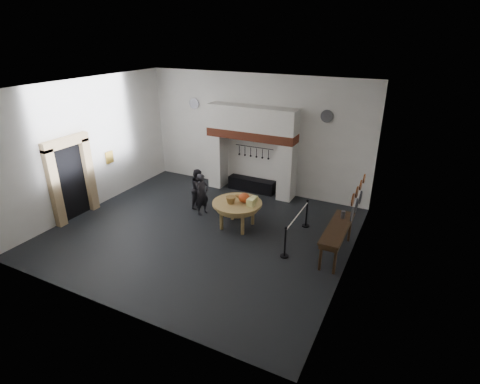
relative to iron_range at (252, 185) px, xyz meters
The scene contains 39 objects.
floor 3.73m from the iron_range, 90.00° to the right, with size 9.00×8.00×0.02m, color black.
ceiling 5.65m from the iron_range, 90.00° to the right, with size 9.00×8.00×0.02m, color silver.
wall_back 2.02m from the iron_range, 90.00° to the left, with size 9.00×0.02×4.50m, color white.
wall_front 7.97m from the iron_range, 90.00° to the right, with size 9.00×0.02×4.50m, color white.
wall_left 6.17m from the iron_range, 140.42° to the right, with size 0.02×8.00×4.50m, color white.
wall_right 6.17m from the iron_range, 39.58° to the right, with size 0.02×8.00×4.50m, color white.
chimney_pier_left 1.69m from the iron_range, behind, with size 0.55×0.70×2.15m, color silver.
chimney_pier_right 1.69m from the iron_range, ahead, with size 0.55×0.70×2.15m, color silver.
hearth_brick_band 2.06m from the iron_range, 90.00° to the right, with size 3.50×0.72×0.32m, color #9E442B.
chimney_hood 2.67m from the iron_range, 90.00° to the right, with size 3.50×0.70×0.90m, color silver.
iron_range is the anchor object (origin of this frame).
utensil_rail 1.51m from the iron_range, 90.00° to the left, with size 0.02×0.02×1.60m, color black.
door_recess 6.58m from the iron_range, 133.44° to the right, with size 0.04×1.10×2.50m, color black.
door_jamb_near 7.05m from the iron_range, 128.94° to the right, with size 0.22×0.30×2.60m, color tan.
door_jamb_far 6.04m from the iron_range, 137.45° to the right, with size 0.22×0.30×2.60m, color tan.
door_lintel 6.87m from the iron_range, 132.86° to the right, with size 0.22×1.70×0.30m, color tan.
wall_plaque 5.49m from the iron_range, 146.73° to the right, with size 0.05×0.34×0.44m, color gold.
work_table 3.10m from the iron_range, 73.90° to the right, with size 1.60×1.60×0.07m, color tan.
pumpkin 3.11m from the iron_range, 69.71° to the right, with size 0.36×0.36×0.31m, color #C74D1C.
cheese_block_big 3.35m from the iron_range, 65.69° to the right, with size 0.22×0.22×0.24m, color #FAF995.
cheese_block_small 3.07m from the iron_range, 63.66° to the right, with size 0.18×0.18×0.20m, color #F0E78F.
wicker_basket 3.24m from the iron_range, 77.27° to the right, with size 0.32×0.32×0.22m, color olive.
bread_loaf 2.77m from the iron_range, 73.88° to the right, with size 0.31×0.18×0.13m, color #A16A39.
visitor_near 2.75m from the iron_range, 104.06° to the right, with size 0.54×0.35×1.48m, color black.
visitor_far 2.51m from the iron_range, 115.43° to the right, with size 0.70×0.55×1.45m, color black.
side_table 5.21m from the iron_range, 37.57° to the right, with size 0.55×2.20×0.06m, color #392815.
pewter_jug 4.89m from the iron_range, 31.92° to the right, with size 0.12×0.12×0.22m, color #4E4E53.
copper_pan_a 5.93m from the iron_range, 38.28° to the right, with size 0.34×0.34×0.03m, color #C6662D.
copper_pan_b 5.62m from the iron_range, 33.66° to the right, with size 0.32×0.32×0.03m, color #C6662D.
copper_pan_c 5.35m from the iron_range, 28.48° to the right, with size 0.30×0.30×0.03m, color #C6662D.
copper_pan_d 5.13m from the iron_range, 22.75° to the right, with size 0.28×0.28×0.03m, color #C6662D.
pewter_plate_left 5.69m from the iron_range, 36.66° to the right, with size 0.40×0.40×0.03m, color #4C4C51.
pewter_plate_mid 5.36m from the iron_range, 31.38° to the right, with size 0.40×0.40×0.03m, color #4C4C51.
pewter_plate_right 5.08m from the iron_range, 25.42° to the right, with size 0.40×0.40×0.03m, color #4C4C51.
pewter_plate_back_left 4.01m from the iron_range, behind, with size 0.44×0.44×0.03m, color #4C4C51.
pewter_plate_back_right 4.01m from the iron_range, ahead, with size 0.44×0.44×0.03m, color #4C4C51.
barrier_post_near 4.83m from the iron_range, 53.90° to the right, with size 0.05×0.05×0.90m, color black.
barrier_post_far 3.43m from the iron_range, 33.76° to the right, with size 0.05×0.05×0.90m, color black.
barrier_rope 4.11m from the iron_range, 45.56° to the right, with size 0.04×0.04×2.00m, color white.
Camera 1 is at (5.75, -8.82, 5.93)m, focal length 28.00 mm.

